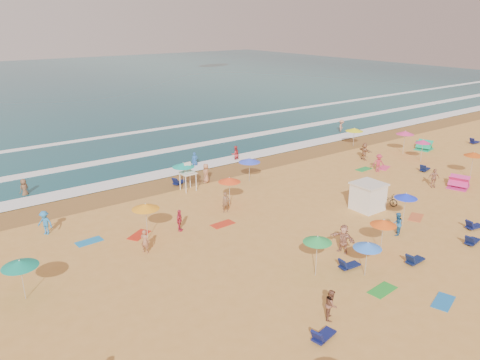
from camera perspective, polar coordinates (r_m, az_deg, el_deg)
ground at (r=35.42m, az=8.53°, el=-4.21°), size 220.00×220.00×0.00m
ocean at (r=110.26m, az=-24.05°, el=10.32°), size 220.00×140.00×0.18m
wet_sand at (r=44.53m, az=-2.72°, el=0.94°), size 220.00×220.00×0.00m
surf_foam at (r=51.79m, az=-8.13°, el=3.50°), size 200.00×18.70×0.05m
cabana at (r=36.97m, az=15.32°, el=-2.02°), size 2.00×2.00×2.00m
cabana_roof at (r=36.61m, az=15.46°, el=-0.47°), size 2.20×2.20×0.12m
bicycle at (r=38.42m, az=17.39°, el=-2.24°), size 1.16×1.93×0.96m
lifeguard_stand at (r=39.79m, az=-6.37°, el=0.17°), size 1.20×1.20×2.10m
beach_umbrellas at (r=35.93m, az=10.19°, el=-0.25°), size 53.48×27.92×0.78m
loungers at (r=37.01m, az=18.20°, el=-3.67°), size 41.14×23.35×0.34m
towels at (r=33.33m, az=9.82°, el=-5.81°), size 41.71×18.78×0.03m
popup_tents at (r=50.34m, az=23.14°, el=2.25°), size 10.94×11.14×1.20m
beachgoers at (r=39.66m, az=5.15°, el=-0.24°), size 42.20×27.70×2.11m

